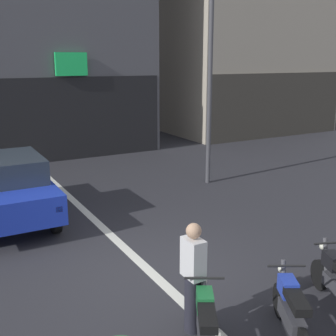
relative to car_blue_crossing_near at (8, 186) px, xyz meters
name	(u,v)px	position (x,y,z in m)	size (l,w,h in m)	color
ground_plane	(152,273)	(1.81, -4.10, -0.89)	(120.00, 120.00, 0.00)	#2B2B30
lane_centre_line	(62,190)	(1.81, 1.90, -0.88)	(0.20, 18.00, 0.01)	silver
building_far_right	(234,3)	(13.96, 9.65, 5.97)	(8.70, 7.93, 13.73)	#B2A893
car_blue_crossing_near	(8,186)	(0.00, 0.00, 0.00)	(1.78, 4.11, 1.64)	black
street_lamp	(211,42)	(6.14, 0.45, 3.46)	(0.36, 0.36, 7.19)	#47474C
motorcycle_green_row_leftmost	(205,324)	(1.40, -6.46, -0.43)	(0.88, 1.49, 0.98)	black
motorcycle_blue_row_left_mid	(291,309)	(2.64, -6.74, -0.43)	(0.85, 1.50, 0.98)	black
person_by_motorcycles	(193,277)	(1.54, -5.92, -0.03)	(0.24, 0.36, 1.67)	#23232D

